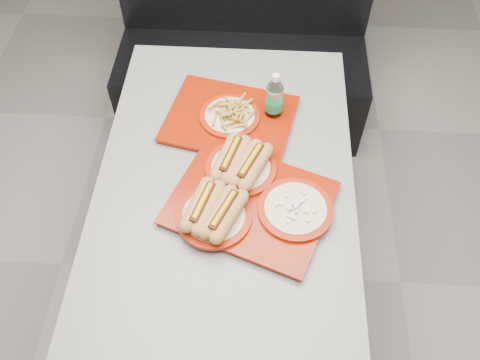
# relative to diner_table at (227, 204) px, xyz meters

# --- Properties ---
(ground) EXTENTS (6.00, 6.00, 0.00)m
(ground) POSITION_rel_diner_table_xyz_m (0.00, 0.00, -0.58)
(ground) COLOR gray
(ground) RESTS_ON ground
(diner_table) EXTENTS (0.92, 1.42, 0.75)m
(diner_table) POSITION_rel_diner_table_xyz_m (0.00, 0.00, 0.00)
(diner_table) COLOR black
(diner_table) RESTS_ON ground
(booth_bench) EXTENTS (1.30, 0.57, 1.35)m
(booth_bench) POSITION_rel_diner_table_xyz_m (0.00, 1.09, -0.18)
(booth_bench) COLOR black
(booth_bench) RESTS_ON ground
(tray_near) EXTENTS (0.62, 0.55, 0.11)m
(tray_near) POSITION_rel_diner_table_xyz_m (0.07, -0.10, 0.21)
(tray_near) COLOR maroon
(tray_near) RESTS_ON diner_table
(tray_far) EXTENTS (0.54, 0.46, 0.09)m
(tray_far) POSITION_rel_diner_table_xyz_m (-0.00, 0.27, 0.19)
(tray_far) COLOR maroon
(tray_far) RESTS_ON diner_table
(water_bottle) EXTENTS (0.07, 0.07, 0.21)m
(water_bottle) POSITION_rel_diner_table_xyz_m (0.16, 0.30, 0.26)
(water_bottle) COLOR silver
(water_bottle) RESTS_ON diner_table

